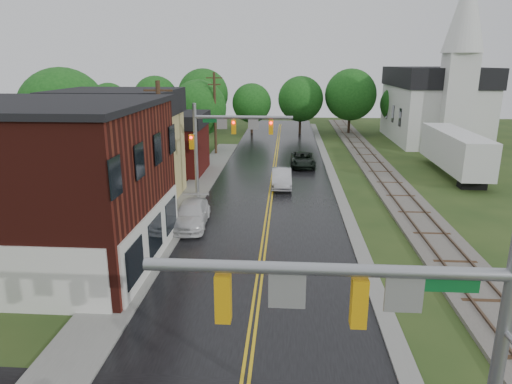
# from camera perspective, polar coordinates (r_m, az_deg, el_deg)

# --- Properties ---
(main_road) EXTENTS (10.00, 90.00, 0.02)m
(main_road) POSITION_cam_1_polar(r_m,az_deg,el_deg) (37.67, 1.96, 0.42)
(main_road) COLOR black
(main_road) RESTS_ON ground
(curb_right) EXTENTS (0.80, 70.00, 0.12)m
(curb_right) POSITION_cam_1_polar(r_m,az_deg,el_deg) (42.69, 9.47, 2.09)
(curb_right) COLOR gray
(curb_right) RESTS_ON ground
(sidewalk_left) EXTENTS (2.40, 50.00, 0.12)m
(sidewalk_left) POSITION_cam_1_polar(r_m,az_deg,el_deg) (33.69, -8.96, -1.67)
(sidewalk_left) COLOR gray
(sidewalk_left) RESTS_ON ground
(brick_building) EXTENTS (14.30, 10.30, 8.30)m
(brick_building) POSITION_cam_1_polar(r_m,az_deg,el_deg) (26.00, -28.00, 0.82)
(brick_building) COLOR #45140E
(brick_building) RESTS_ON ground
(yellow_house) EXTENTS (8.00, 7.00, 6.40)m
(yellow_house) POSITION_cam_1_polar(r_m,az_deg,el_deg) (35.19, -16.49, 4.01)
(yellow_house) COLOR tan
(yellow_house) RESTS_ON ground
(darkred_building) EXTENTS (7.00, 6.00, 4.40)m
(darkred_building) POSITION_cam_1_polar(r_m,az_deg,el_deg) (43.49, -11.11, 5.23)
(darkred_building) COLOR #3F0F0C
(darkred_building) RESTS_ON ground
(church) EXTENTS (10.40, 18.40, 20.00)m
(church) POSITION_cam_1_polar(r_m,az_deg,el_deg) (63.01, 21.72, 11.02)
(church) COLOR silver
(church) RESTS_ON ground
(railroad) EXTENTS (3.20, 80.00, 0.30)m
(railroad) POSITION_cam_1_polar(r_m,az_deg,el_deg) (43.36, 15.54, 2.07)
(railroad) COLOR #59544C
(railroad) RESTS_ON ground
(traffic_signal_near) EXTENTS (7.34, 0.30, 7.20)m
(traffic_signal_near) POSITION_cam_1_polar(r_m,az_deg,el_deg) (10.00, 16.99, -15.87)
(traffic_signal_near) COLOR gray
(traffic_signal_near) RESTS_ON ground
(traffic_signal_far) EXTENTS (7.34, 0.43, 7.20)m
(traffic_signal_far) POSITION_cam_1_polar(r_m,az_deg,el_deg) (33.99, -4.05, 7.26)
(traffic_signal_far) COLOR gray
(traffic_signal_far) RESTS_ON ground
(utility_pole_b) EXTENTS (1.80, 0.28, 9.00)m
(utility_pole_b) POSITION_cam_1_polar(r_m,az_deg,el_deg) (29.88, -11.74, 5.26)
(utility_pole_b) COLOR #382616
(utility_pole_b) RESTS_ON ground
(utility_pole_c) EXTENTS (1.80, 0.28, 9.00)m
(utility_pole_c) POSITION_cam_1_polar(r_m,az_deg,el_deg) (51.19, -5.15, 9.91)
(utility_pole_c) COLOR #382616
(utility_pole_c) RESTS_ON ground
(tree_left_b) EXTENTS (7.60, 7.60, 9.69)m
(tree_left_b) POSITION_cam_1_polar(r_m,az_deg,el_deg) (42.89, -22.75, 8.90)
(tree_left_b) COLOR black
(tree_left_b) RESTS_ON ground
(tree_left_c) EXTENTS (6.00, 6.00, 7.65)m
(tree_left_c) POSITION_cam_1_polar(r_m,az_deg,el_deg) (48.88, -14.19, 8.96)
(tree_left_c) COLOR black
(tree_left_c) RESTS_ON ground
(tree_left_e) EXTENTS (6.40, 6.40, 8.16)m
(tree_left_e) POSITION_cam_1_polar(r_m,az_deg,el_deg) (53.39, -7.04, 10.20)
(tree_left_e) COLOR black
(tree_left_e) RESTS_ON ground
(suv_dark) EXTENTS (2.41, 5.06, 1.39)m
(suv_dark) POSITION_cam_1_polar(r_m,az_deg,el_deg) (45.67, 5.86, 4.03)
(suv_dark) COLOR black
(suv_dark) RESTS_ON ground
(sedan_silver) EXTENTS (1.75, 4.64, 1.51)m
(sedan_silver) POSITION_cam_1_polar(r_m,az_deg,el_deg) (38.01, 3.21, 1.73)
(sedan_silver) COLOR #B1B1B6
(sedan_silver) RESTS_ON ground
(pickup_white) EXTENTS (2.36, 5.24, 1.49)m
(pickup_white) POSITION_cam_1_polar(r_m,az_deg,el_deg) (29.32, -8.12, -2.81)
(pickup_white) COLOR silver
(pickup_white) RESTS_ON ground
(semi_trailer) EXTENTS (2.94, 12.72, 3.97)m
(semi_trailer) POSITION_cam_1_polar(r_m,az_deg,el_deg) (45.60, 23.63, 4.87)
(semi_trailer) COLOR black
(semi_trailer) RESTS_ON ground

